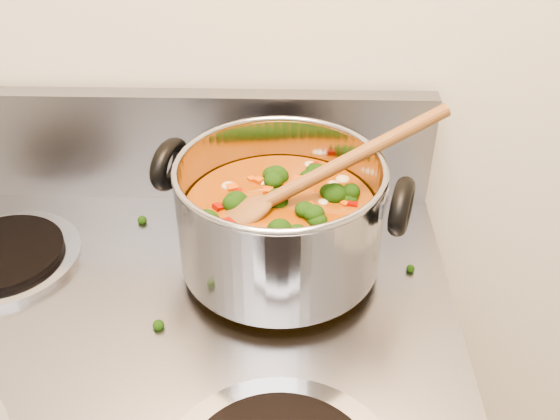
# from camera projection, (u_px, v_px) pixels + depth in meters

# --- Properties ---
(stockpot) EXTENTS (0.31, 0.24, 0.15)m
(stockpot) POSITION_uv_depth(u_px,v_px,m) (279.00, 218.00, 0.74)
(stockpot) COLOR #A5A5AD
(stockpot) RESTS_ON electric_range
(wooden_spoon) EXTENTS (0.29, 0.13, 0.12)m
(wooden_spoon) POSITION_uv_depth(u_px,v_px,m) (296.00, 187.00, 0.72)
(wooden_spoon) COLOR brown
(wooden_spoon) RESTS_ON stockpot
(cooktop_crumbs) EXTENTS (0.13, 0.37, 0.01)m
(cooktop_crumbs) POSITION_uv_depth(u_px,v_px,m) (292.00, 238.00, 0.83)
(cooktop_crumbs) COLOR black
(cooktop_crumbs) RESTS_ON electric_range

